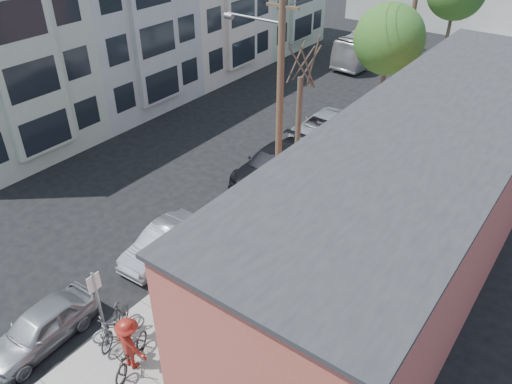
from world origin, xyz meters
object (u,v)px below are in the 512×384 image
Objects in this scene: tree_bare at (297,141)px; parked_bike_b at (118,326)px; parking_meter_far at (312,157)px; parked_bike_a at (115,324)px; utility_pole_near at (279,94)px; bus at (375,44)px; car_0 at (40,327)px; patio_chair_a at (258,321)px; patron_grey at (234,330)px; cyclist at (129,344)px; parking_meter_near at (194,247)px; tree_leafy_mid at (389,39)px; car_3 at (322,126)px; car_2 at (272,164)px; sign_post at (98,300)px; car_1 at (163,243)px.

tree_bare reaches higher than parked_bike_b.
parked_bike_a is at bearing -88.51° from parking_meter_far.
utility_pole_near is 1.08× the size of bus.
patio_chair_a is at bearing 35.61° from car_0.
patron_grey is 3.15m from cyclist.
utility_pole_near reaches higher than parking_meter_far.
car_0 is (-5.24, -3.34, -0.34)m from patron_grey.
utility_pole_near is 1.74× the size of tree_bare.
parked_bike_a is (0.33, -4.13, -0.24)m from parking_meter_near.
bus is at bearing 115.99° from tree_leafy_mid.
parked_bike_a is at bearing -88.84° from utility_pole_near.
utility_pole_near reaches higher than cyclist.
cyclist reaches higher than car_3.
parked_bike_b is at bearing -88.38° from utility_pole_near.
utility_pole_near is at bearing -73.46° from car_3.
car_2 is at bearing 86.16° from car_0.
sign_post is 1.65× the size of patron_grey.
utility_pole_near is 2.17× the size of car_3.
tree_bare is at bearing -166.12° from patron_grey.
utility_pole_near is 10.51m from parked_bike_a.
tree_bare is at bearing -25.25° from car_2.
utility_pole_near is at bearing 141.90° from patio_chair_a.
bus reaches higher than parking_meter_near.
utility_pole_near is 5.30m from car_2.
parked_bike_b is (-3.46, -2.85, 0.01)m from patio_chair_a.
car_2 is at bearing 101.35° from parking_meter_near.
parked_bike_a is 31.43m from bus.
tree_bare is at bearing 76.54° from car_0.
car_2 reaches higher than parking_meter_near.
car_1 is at bearing -86.58° from car_3.
car_0 is at bearing -95.73° from tree_leafy_mid.
parked_bike_a reaches higher than car_1.
tree_bare is at bearing 64.21° from parked_bike_a.
utility_pole_near reaches higher than parked_bike_b.
sign_post is 1.30m from parked_bike_b.
tree_leafy_mid reaches higher than cyclist.
car_1 is 0.85× the size of car_3.
parked_bike_a is at bearing -18.71° from cyclist.
tree_bare reaches higher than sign_post.
parking_meter_far is at bearing -82.72° from cyclist.
tree_leafy_mid reaches higher than patio_chair_a.
utility_pole_near is 11.98m from car_0.
tree_bare reaches higher than car_3.
tree_bare is 1.48× the size of car_1.
car_0 reaches higher than parked_bike_b.
tree_leafy_mid is 8.06× the size of patio_chair_a.
bus is at bearing 105.91° from parking_meter_far.
patron_grey is 0.37× the size of car_3.
cyclist reaches higher than parking_meter_near.
patio_chair_a is (3.86, -9.81, -0.39)m from parking_meter_far.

